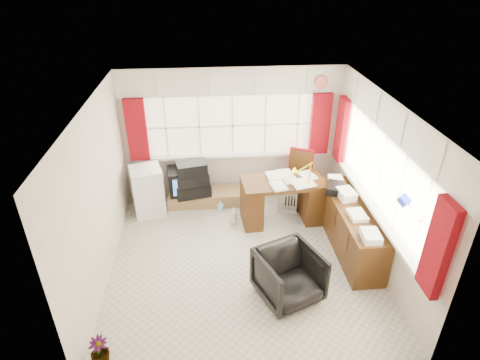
% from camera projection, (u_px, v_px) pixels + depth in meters
% --- Properties ---
extents(ground, '(4.00, 4.00, 0.00)m').
position_uv_depth(ground, '(243.00, 260.00, 6.25)').
color(ground, beige).
rests_on(ground, ground).
extents(room_walls, '(4.00, 4.00, 4.00)m').
position_uv_depth(room_walls, '(243.00, 175.00, 5.51)').
color(room_walls, beige).
rests_on(room_walls, ground).
extents(window_back, '(3.70, 0.12, 3.60)m').
position_uv_depth(window_back, '(233.00, 152.00, 7.48)').
color(window_back, '#F9E9C5').
rests_on(window_back, room_walls).
extents(window_right, '(0.12, 3.70, 3.60)m').
position_uv_depth(window_right, '(373.00, 203.00, 5.93)').
color(window_right, '#F9E9C5').
rests_on(window_right, room_walls).
extents(curtains, '(3.83, 3.83, 1.15)m').
position_uv_depth(curtains, '(295.00, 148.00, 6.41)').
color(curtains, maroon).
rests_on(curtains, room_walls).
extents(overhead_cabinets, '(3.98, 3.98, 0.48)m').
position_uv_depth(overhead_cabinets, '(301.00, 98.00, 6.07)').
color(overhead_cabinets, silver).
rests_on(overhead_cabinets, room_walls).
extents(desk, '(1.43, 0.77, 0.85)m').
position_uv_depth(desk, '(282.00, 198.00, 6.98)').
color(desk, '#513313').
rests_on(desk, ground).
extents(desk_lamp, '(0.18, 0.15, 0.46)m').
position_uv_depth(desk_lamp, '(310.00, 169.00, 6.48)').
color(desk_lamp, yellow).
rests_on(desk_lamp, desk).
extents(task_chair, '(0.60, 0.62, 1.08)m').
position_uv_depth(task_chair, '(299.00, 176.00, 7.43)').
color(task_chair, black).
rests_on(task_chair, ground).
extents(office_chair, '(1.02, 1.04, 0.73)m').
position_uv_depth(office_chair, '(289.00, 276.00, 5.41)').
color(office_chair, black).
rests_on(office_chair, ground).
extents(radiator, '(0.38, 0.24, 0.54)m').
position_uv_depth(radiator, '(287.00, 201.00, 7.33)').
color(radiator, white).
rests_on(radiator, ground).
extents(credenza, '(0.50, 2.00, 0.85)m').
position_uv_depth(credenza, '(350.00, 226.00, 6.36)').
color(credenza, '#513313').
rests_on(credenza, ground).
extents(file_tray, '(0.41, 0.45, 0.12)m').
position_uv_depth(file_tray, '(336.00, 188.00, 6.56)').
color(file_tray, black).
rests_on(file_tray, credenza).
extents(tv_bench, '(1.40, 0.50, 0.25)m').
position_uv_depth(tv_bench, '(206.00, 197.00, 7.64)').
color(tv_bench, '#AA8155').
rests_on(tv_bench, ground).
extents(crt_tv, '(0.58, 0.55, 0.48)m').
position_uv_depth(crt_tv, '(183.00, 181.00, 7.45)').
color(crt_tv, black).
rests_on(crt_tv, tv_bench).
extents(hifi_stack, '(0.70, 0.52, 0.66)m').
position_uv_depth(hifi_stack, '(192.00, 180.00, 7.33)').
color(hifi_stack, black).
rests_on(hifi_stack, tv_bench).
extents(mini_fridge, '(0.65, 0.65, 0.90)m').
position_uv_depth(mini_fridge, '(148.00, 191.00, 7.20)').
color(mini_fridge, white).
rests_on(mini_fridge, ground).
extents(spray_bottle_a, '(0.14, 0.14, 0.31)m').
position_uv_depth(spray_bottle_a, '(234.00, 215.00, 7.04)').
color(spray_bottle_a, white).
rests_on(spray_bottle_a, ground).
extents(spray_bottle_b, '(0.12, 0.12, 0.20)m').
position_uv_depth(spray_bottle_b, '(221.00, 206.00, 7.42)').
color(spray_bottle_b, '#92DAD8').
rests_on(spray_bottle_b, ground).
extents(flower_vase, '(0.23, 0.23, 0.39)m').
position_uv_depth(flower_vase, '(99.00, 351.00, 4.57)').
color(flower_vase, black).
rests_on(flower_vase, ground).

